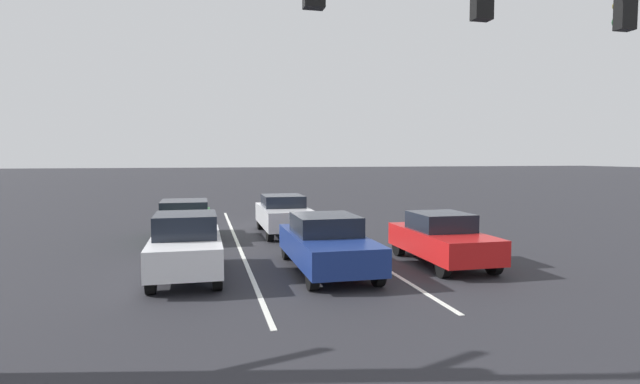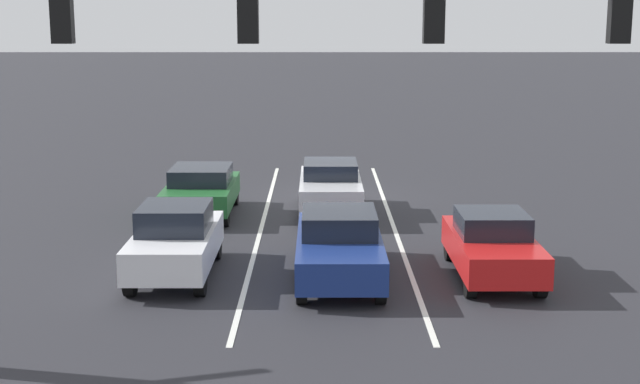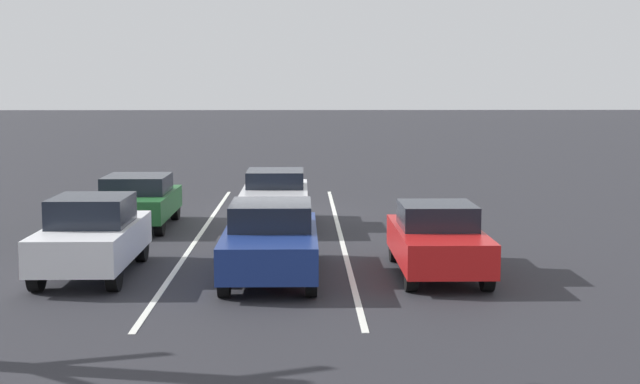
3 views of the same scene
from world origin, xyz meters
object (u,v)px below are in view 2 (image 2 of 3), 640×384
Objects in this scene: car_silver_midlane_second at (330,187)px; traffic_signal_gantry at (204,50)px; car_darkgreen_rightlane_second at (201,190)px; car_red_leftlane_front at (492,245)px; car_navy_midlane_front at (339,245)px; car_white_rightlane_front at (175,240)px.

car_silver_midlane_second is 0.33× the size of traffic_signal_gantry.
car_red_leftlane_front is at bearing 138.90° from car_darkgreen_rightlane_second.
car_silver_midlane_second is at bearing -100.12° from traffic_signal_gantry.
car_red_leftlane_front is at bearing -136.58° from traffic_signal_gantry.
car_navy_midlane_front is 1.14× the size of car_white_rightlane_front.
car_white_rightlane_front is at bearing 92.15° from car_darkgreen_rightlane_second.
car_navy_midlane_front is 7.54m from car_darkgreen_rightlane_second.
car_white_rightlane_front reaches higher than car_red_leftlane_front.
traffic_signal_gantry is at bearing 98.12° from car_darkgreen_rightlane_second.
car_darkgreen_rightlane_second is at bearing -81.88° from traffic_signal_gantry.
car_silver_midlane_second is at bearing -118.93° from car_white_rightlane_front.
traffic_signal_gantry reaches higher than car_white_rightlane_front.
car_navy_midlane_front is at bearing 121.16° from car_darkgreen_rightlane_second.
traffic_signal_gantry is (5.65, 5.35, 4.50)m from car_red_leftlane_front.
car_white_rightlane_front is 6.29m from car_darkgreen_rightlane_second.
car_white_rightlane_front is (7.09, -0.10, 0.09)m from car_red_leftlane_front.
car_white_rightlane_front reaches higher than car_navy_midlane_front.
traffic_signal_gantry reaches higher than car_darkgreen_rightlane_second.
traffic_signal_gantry is (-1.67, 11.74, 4.48)m from car_darkgreen_rightlane_second.
car_navy_midlane_front is 1.17× the size of car_red_leftlane_front.
car_white_rightlane_front is 7.16m from traffic_signal_gantry.
car_navy_midlane_front is at bearing 90.92° from car_silver_midlane_second.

